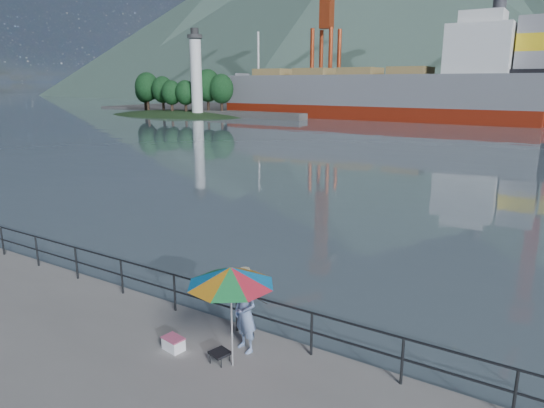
# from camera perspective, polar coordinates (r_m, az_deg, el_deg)

# --- Properties ---
(harbor_water) EXTENTS (500.00, 280.00, 0.00)m
(harbor_water) POSITION_cam_1_polar(r_m,az_deg,el_deg) (137.25, 28.63, 10.03)
(harbor_water) COLOR #50616A
(harbor_water) RESTS_ON ground
(guardrail) EXTENTS (22.00, 0.06, 1.03)m
(guardrail) POSITION_cam_1_polar(r_m,az_deg,el_deg) (13.68, -14.47, -9.07)
(guardrail) COLOR #2D3033
(guardrail) RESTS_ON ground
(lighthouse_islet) EXTENTS (48.00, 26.40, 19.20)m
(lighthouse_islet) POSITION_cam_1_polar(r_m,az_deg,el_deg) (94.33, -11.15, 10.51)
(lighthouse_islet) COLOR #263F1E
(lighthouse_islet) RESTS_ON ground
(fisherman) EXTENTS (0.75, 0.61, 1.79)m
(fisherman) POSITION_cam_1_polar(r_m,az_deg,el_deg) (10.90, -3.14, -12.68)
(fisherman) COLOR #205097
(fisherman) RESTS_ON ground
(beach_umbrella) EXTENTS (2.16, 2.16, 2.22)m
(beach_umbrella) POSITION_cam_1_polar(r_m,az_deg,el_deg) (9.87, -4.88, -8.43)
(beach_umbrella) COLOR white
(beach_umbrella) RESTS_ON ground
(folding_stool) EXTENTS (0.47, 0.47, 0.25)m
(folding_stool) POSITION_cam_1_polar(r_m,az_deg,el_deg) (10.87, -6.14, -17.43)
(folding_stool) COLOR black
(folding_stool) RESTS_ON ground
(cooler_bag) EXTENTS (0.51, 0.38, 0.27)m
(cooler_bag) POSITION_cam_1_polar(r_m,az_deg,el_deg) (11.46, -11.51, -15.86)
(cooler_bag) COLOR white
(cooler_bag) RESTS_ON ground
(fishing_rod) EXTENTS (0.10, 1.61, 1.14)m
(fishing_rod) POSITION_cam_1_polar(r_m,az_deg,el_deg) (12.11, -2.51, -14.54)
(fishing_rod) COLOR black
(fishing_rod) RESTS_ON ground
(bulk_carrier) EXTENTS (53.18, 9.20, 14.50)m
(bulk_carrier) POSITION_cam_1_polar(r_m,az_deg,el_deg) (84.76, 12.59, 12.66)
(bulk_carrier) COLOR maroon
(bulk_carrier) RESTS_ON ground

